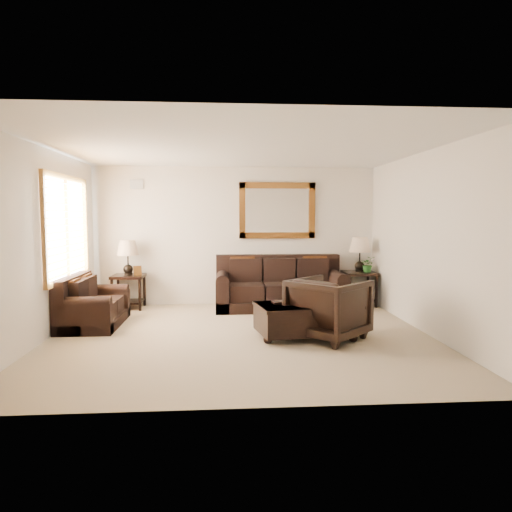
{
  "coord_description": "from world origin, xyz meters",
  "views": [
    {
      "loc": [
        -0.25,
        -6.49,
        1.74
      ],
      "look_at": [
        0.26,
        0.6,
        1.12
      ],
      "focal_mm": 32.0,
      "sensor_mm": 36.0,
      "label": 1
    }
  ],
  "objects": [
    {
      "name": "loveseat",
      "position": [
        -2.36,
        0.83,
        0.29
      ],
      "size": [
        0.85,
        1.42,
        0.8
      ],
      "rotation": [
        0.0,
        0.0,
        1.57
      ],
      "color": "black",
      "rests_on": "room"
    },
    {
      "name": "end_table_right",
      "position": [
        2.4,
        2.16,
        0.87
      ],
      "size": [
        0.61,
        0.61,
        1.33
      ],
      "color": "black",
      "rests_on": "room"
    },
    {
      "name": "armchair",
      "position": [
        1.24,
        -0.22,
        0.48
      ],
      "size": [
        1.27,
        1.27,
        0.96
      ],
      "primitive_type": "imported",
      "rotation": [
        0.0,
        0.0,
        2.32
      ],
      "color": "black",
      "rests_on": "floor"
    },
    {
      "name": "room",
      "position": [
        0.0,
        0.0,
        1.35
      ],
      "size": [
        5.51,
        5.01,
        2.71
      ],
      "color": "#84705B",
      "rests_on": "ground"
    },
    {
      "name": "potted_plant",
      "position": [
        2.53,
        2.05,
        0.78
      ],
      "size": [
        0.34,
        0.37,
        0.24
      ],
      "primitive_type": "imported",
      "rotation": [
        0.0,
        0.0,
        -0.23
      ],
      "color": "#24551D",
      "rests_on": "end_table_right"
    },
    {
      "name": "end_table_left",
      "position": [
        -2.03,
        2.17,
        0.84
      ],
      "size": [
        0.59,
        0.59,
        1.29
      ],
      "color": "black",
      "rests_on": "room"
    },
    {
      "name": "sofa",
      "position": [
        0.82,
        2.03,
        0.36
      ],
      "size": [
        2.41,
        1.04,
        0.99
      ],
      "color": "black",
      "rests_on": "room"
    },
    {
      "name": "air_vent",
      "position": [
        -1.9,
        2.48,
        2.35
      ],
      "size": [
        0.25,
        0.02,
        0.18
      ],
      "primitive_type": "cube",
      "color": "#999999",
      "rests_on": "room"
    },
    {
      "name": "window",
      "position": [
        -2.7,
        0.9,
        1.55
      ],
      "size": [
        0.07,
        1.96,
        1.66
      ],
      "color": "white",
      "rests_on": "room"
    },
    {
      "name": "coffee_table",
      "position": [
        0.95,
        -0.12,
        0.3
      ],
      "size": [
        1.56,
        1.03,
        0.61
      ],
      "rotation": [
        0.0,
        0.0,
        0.19
      ],
      "color": "black",
      "rests_on": "room"
    },
    {
      "name": "mirror",
      "position": [
        0.82,
        2.47,
        1.85
      ],
      "size": [
        1.5,
        0.06,
        1.1
      ],
      "color": "#4F2E0F",
      "rests_on": "room"
    }
  ]
}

